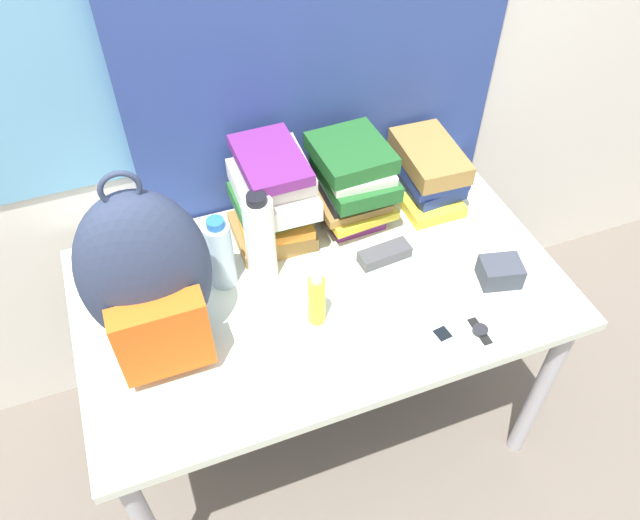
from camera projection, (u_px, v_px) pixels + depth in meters
wall_back at (255, 29)px, 1.63m from camera, size 6.00×0.06×2.50m
curtain_blue at (322, 28)px, 1.63m from camera, size 1.11×0.04×2.50m
desk at (320, 305)px, 1.76m from camera, size 1.31×0.77×0.74m
backpack at (148, 280)px, 1.41m from camera, size 0.30×0.25×0.53m
book_stack_left at (272, 197)px, 1.73m from camera, size 0.22×0.30×0.29m
book_stack_center at (351, 181)px, 1.80m from camera, size 0.22×0.27×0.26m
book_stack_right at (428, 172)px, 1.89m from camera, size 0.19×0.28×0.18m
water_bottle at (220, 254)px, 1.63m from camera, size 0.07×0.07×0.23m
sports_bottle at (260, 240)px, 1.63m from camera, size 0.08×0.08×0.29m
sunscreen_bottle at (317, 299)px, 1.56m from camera, size 0.04×0.04×0.17m
cell_phone at (442, 336)px, 1.58m from camera, size 0.06×0.09×0.02m
sunglasses_case at (384, 254)px, 1.76m from camera, size 0.15×0.07×0.04m
camera_pouch at (500, 272)px, 1.69m from camera, size 0.13×0.11×0.07m
wristwatch at (480, 331)px, 1.59m from camera, size 0.04×0.09×0.01m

